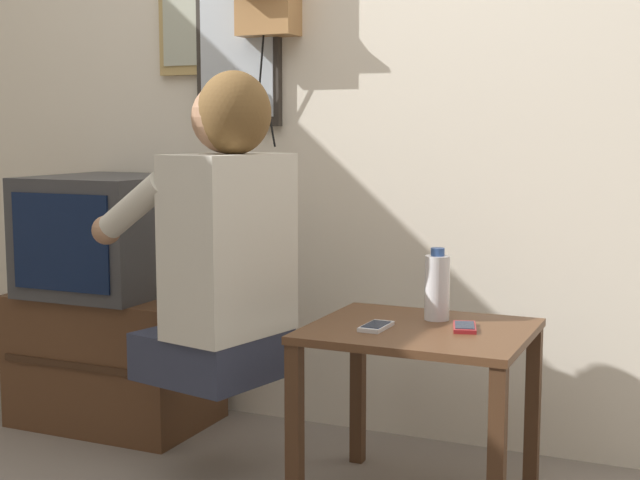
# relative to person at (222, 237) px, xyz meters

# --- Properties ---
(wall_back) EXTENTS (6.80, 0.05, 2.55)m
(wall_back) POSITION_rel_person_xyz_m (0.26, 0.61, 0.54)
(wall_back) COLOR silver
(wall_back) RESTS_ON ground_plane
(side_table) EXTENTS (0.59, 0.51, 0.50)m
(side_table) POSITION_rel_person_xyz_m (0.58, 0.07, -0.32)
(side_table) COLOR #51331E
(side_table) RESTS_ON ground_plane
(person) EXTENTS (0.57, 0.47, 0.90)m
(person) POSITION_rel_person_xyz_m (0.00, 0.00, 0.00)
(person) COLOR #2D3347
(person) RESTS_ON ground_plane
(tv_stand) EXTENTS (0.67, 0.44, 0.47)m
(tv_stand) POSITION_rel_person_xyz_m (-0.62, 0.31, -0.50)
(tv_stand) COLOR #51331E
(tv_stand) RESTS_ON ground_plane
(television) EXTENTS (0.47, 0.51, 0.41)m
(television) POSITION_rel_person_xyz_m (-0.65, 0.32, -0.06)
(television) COLOR #38383A
(television) RESTS_ON tv_stand
(framed_picture) EXTENTS (0.29, 0.03, 0.47)m
(framed_picture) POSITION_rel_person_xyz_m (-0.43, 0.57, 0.74)
(framed_picture) COLOR tan
(wall_mirror) EXTENTS (0.33, 0.03, 0.67)m
(wall_mirror) POSITION_rel_person_xyz_m (-0.25, 0.57, 0.65)
(wall_mirror) COLOR #2D2823
(cell_phone_held) EXTENTS (0.06, 0.13, 0.01)m
(cell_phone_held) POSITION_rel_person_xyz_m (0.47, 0.00, -0.22)
(cell_phone_held) COLOR silver
(cell_phone_held) RESTS_ON side_table
(cell_phone_spare) EXTENTS (0.09, 0.14, 0.01)m
(cell_phone_spare) POSITION_rel_person_xyz_m (0.70, 0.09, -0.22)
(cell_phone_spare) COLOR maroon
(cell_phone_spare) RESTS_ON side_table
(water_bottle) EXTENTS (0.07, 0.07, 0.21)m
(water_bottle) POSITION_rel_person_xyz_m (0.59, 0.18, -0.13)
(water_bottle) COLOR silver
(water_bottle) RESTS_ON side_table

